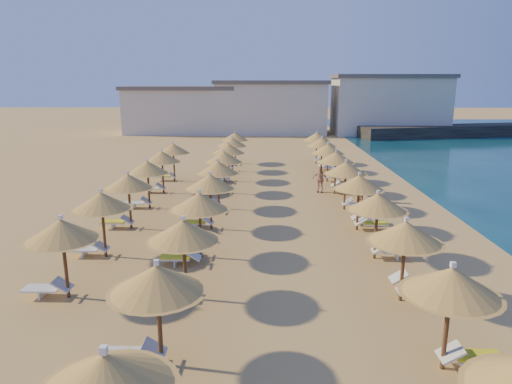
{
  "coord_description": "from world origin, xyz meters",
  "views": [
    {
      "loc": [
        -0.44,
        -20.15,
        7.17
      ],
      "look_at": [
        -0.92,
        4.0,
        1.3
      ],
      "focal_mm": 32.0,
      "sensor_mm": 36.0,
      "label": 1
    }
  ],
  "objects_px": {
    "parasol_row_east": "(352,176)",
    "parasol_row_west": "(214,175)",
    "jetty": "(467,131)",
    "beachgoer_c": "(320,179)",
    "beachgoer_b": "(360,186)"
  },
  "relations": [
    {
      "from": "parasol_row_west",
      "to": "beachgoer_b",
      "type": "bearing_deg",
      "value": 23.4
    },
    {
      "from": "jetty",
      "to": "beachgoer_b",
      "type": "bearing_deg",
      "value": -135.2
    },
    {
      "from": "parasol_row_east",
      "to": "parasol_row_west",
      "type": "height_order",
      "value": "same"
    },
    {
      "from": "parasol_row_east",
      "to": "beachgoer_b",
      "type": "bearing_deg",
      "value": 71.7
    },
    {
      "from": "parasol_row_east",
      "to": "parasol_row_west",
      "type": "relative_size",
      "value": 1.0
    },
    {
      "from": "jetty",
      "to": "parasol_row_west",
      "type": "relative_size",
      "value": 0.83
    },
    {
      "from": "jetty",
      "to": "beachgoer_c",
      "type": "height_order",
      "value": "beachgoer_c"
    },
    {
      "from": "beachgoer_b",
      "to": "parasol_row_west",
      "type": "bearing_deg",
      "value": -67.46
    },
    {
      "from": "beachgoer_b",
      "to": "beachgoer_c",
      "type": "bearing_deg",
      "value": -138.34
    },
    {
      "from": "parasol_row_east",
      "to": "parasol_row_west",
      "type": "xyz_separation_m",
      "value": [
        -7.23,
        0.0,
        0.0
      ]
    },
    {
      "from": "jetty",
      "to": "beachgoer_b",
      "type": "height_order",
      "value": "beachgoer_b"
    },
    {
      "from": "jetty",
      "to": "beachgoer_b",
      "type": "distance_m",
      "value": 40.85
    },
    {
      "from": "beachgoer_c",
      "to": "beachgoer_b",
      "type": "relative_size",
      "value": 0.92
    },
    {
      "from": "parasol_row_west",
      "to": "beachgoer_c",
      "type": "bearing_deg",
      "value": 43.52
    },
    {
      "from": "beachgoer_c",
      "to": "beachgoer_b",
      "type": "xyz_separation_m",
      "value": [
        2.14,
        -2.33,
        0.08
      ]
    }
  ]
}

